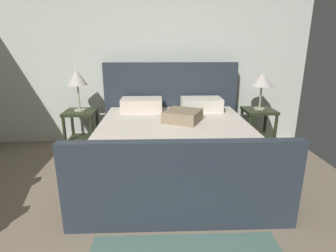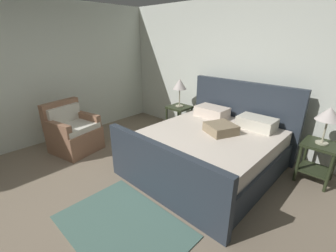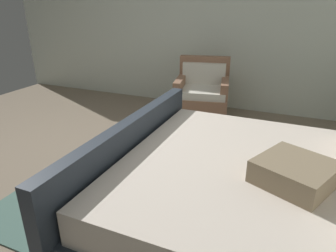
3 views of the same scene
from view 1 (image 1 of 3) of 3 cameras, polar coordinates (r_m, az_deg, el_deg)
name	(u,v)px [view 1 (image 1 of 3)]	position (r m, az deg, el deg)	size (l,w,h in m)	color
wall_back	(140,58)	(4.33, -5.83, 14.03)	(5.14, 0.12, 2.64)	silver
bed	(174,145)	(3.30, 1.30, -3.93)	(1.99, 2.18, 1.26)	#2C343F
nightstand_right	(258,122)	(4.28, 18.31, 0.78)	(0.44, 0.44, 0.60)	#29311C
table_lamp_right	(262,81)	(4.16, 19.09, 8.97)	(0.32, 0.32, 0.52)	#B7B293
nightstand_left	(81,124)	(4.17, -17.67, 0.43)	(0.44, 0.44, 0.60)	#29311C
table_lamp_left	(77,78)	(4.05, -18.51, 9.41)	(0.28, 0.28, 0.59)	#B7B293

